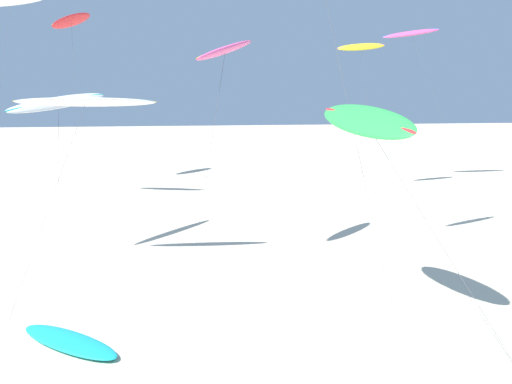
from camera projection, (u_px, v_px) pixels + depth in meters
name	position (u px, v px, depth m)	size (l,w,h in m)	color
flying_kite_1	(10.00, 1.00, 51.04)	(6.29, 11.09, 17.30)	white
flying_kite_2	(85.00, 102.00, 34.80)	(7.72, 9.16, 9.55)	white
flying_kite_3	(58.00, 103.00, 38.35)	(5.53, 10.32, 9.83)	white
flying_kite_4	(72.00, 21.00, 63.85)	(4.14, 12.29, 17.71)	red
flying_kite_5	(366.00, 121.00, 27.02)	(5.11, 11.42, 9.59)	green
flying_kite_6	(361.00, 47.00, 59.85)	(5.44, 7.79, 14.16)	yellow
flying_kite_9	(411.00, 33.00, 64.76)	(6.74, 7.86, 15.92)	#EA5193
flying_kite_10	(225.00, 50.00, 36.41)	(4.70, 9.88, 13.01)	#EA5193
grounded_kite_3	(69.00, 341.00, 25.13)	(4.91, 4.92, 0.31)	#19B2B7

